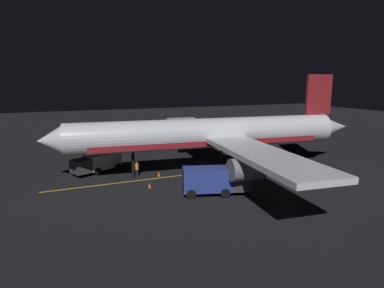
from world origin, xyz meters
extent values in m
cube|color=black|center=(0.00, 0.00, -0.10)|extent=(180.00, 180.00, 0.20)
cube|color=gold|center=(-0.43, 4.00, 0.00)|extent=(0.89, 28.94, 0.01)
cylinder|color=silver|center=(0.00, 0.00, 4.67)|extent=(6.49, 32.30, 3.50)
cube|color=maroon|center=(0.00, 0.00, 3.71)|extent=(5.86, 27.49, 0.63)
cone|color=silver|center=(1.60, 17.03, 4.67)|extent=(3.67, 3.11, 3.43)
cone|color=silver|center=(-1.65, -17.55, 4.67)|extent=(3.53, 4.47, 3.15)
cube|color=maroon|center=(-1.41, -14.99, 8.97)|extent=(0.70, 3.62, 5.10)
cube|color=silver|center=(-10.52, -0.62, 4.15)|extent=(17.71, 6.40, 0.50)
cylinder|color=slate|center=(-9.55, 0.49, 2.75)|extent=(2.39, 3.38, 2.10)
cube|color=silver|center=(10.22, -2.57, 4.15)|extent=(17.71, 6.40, 0.50)
cylinder|color=slate|center=(9.47, -1.30, 2.75)|extent=(2.39, 3.38, 2.10)
cylinder|color=black|center=(0.83, 8.79, 1.46)|extent=(0.39, 0.39, 2.92)
cylinder|color=black|center=(-2.33, -2.40, 1.46)|extent=(0.39, 0.39, 2.92)
cylinder|color=black|center=(1.84, -2.79, 1.46)|extent=(0.39, 0.39, 2.92)
cube|color=silver|center=(4.74, 11.61, 1.32)|extent=(3.64, 4.50, 1.74)
cube|color=#38383D|center=(3.47, 14.21, 1.20)|extent=(2.58, 2.49, 1.50)
cylinder|color=black|center=(4.13, 12.87, 0.45)|extent=(2.47, 1.82, 0.90)
cylinder|color=black|center=(5.36, 10.36, 0.45)|extent=(2.47, 1.82, 0.90)
cube|color=navy|center=(-7.50, 3.52, 1.55)|extent=(3.29, 4.97, 2.19)
cube|color=#38383D|center=(-8.39, 0.47, 1.20)|extent=(2.42, 2.29, 1.50)
cylinder|color=black|center=(-7.95, 1.99, 0.45)|extent=(2.47, 1.51, 0.90)
cylinder|color=black|center=(-7.06, 5.06, 0.45)|extent=(2.47, 1.51, 0.90)
cylinder|color=black|center=(1.02, 8.35, 0.42)|extent=(0.32, 0.32, 0.85)
cylinder|color=orange|center=(1.02, 8.35, 1.18)|extent=(0.40, 0.40, 0.65)
sphere|color=tan|center=(1.02, 8.35, 1.62)|extent=(0.24, 0.24, 0.24)
cone|color=#EA590F|center=(-7.57, 4.70, 0.28)|extent=(0.36, 0.36, 0.55)
cube|color=black|center=(-7.57, 4.70, 0.01)|extent=(0.50, 0.50, 0.03)
cone|color=#EA590F|center=(-3.48, 8.08, 0.28)|extent=(0.36, 0.36, 0.55)
cube|color=black|center=(-3.48, 8.08, 0.01)|extent=(0.50, 0.50, 0.03)
cone|color=#EA590F|center=(0.16, 6.03, 0.28)|extent=(0.36, 0.36, 0.55)
cube|color=black|center=(0.16, 6.03, 0.01)|extent=(0.50, 0.50, 0.03)
camera|label=1|loc=(-34.87, 16.21, 10.80)|focal=30.91mm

